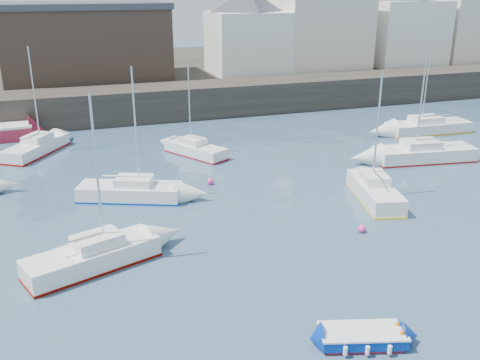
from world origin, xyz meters
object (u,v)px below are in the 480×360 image
object	(u,v)px
sailboat_h	(36,147)
buoy_far	(210,184)
blue_dinghy	(362,336)
sailboat_g	(428,127)
sailboat_c	(375,191)
buoy_near	(113,269)
sailboat_a	(93,256)
buoy_mid	(361,232)
sailboat_d	(424,153)
sailboat_b	(130,191)
sailboat_f	(195,149)

from	to	relation	value
sailboat_h	buoy_far	size ratio (longest dim) A/B	18.42
blue_dinghy	sailboat_g	world-z (taller)	sailboat_g
sailboat_c	sailboat_g	size ratio (longest dim) A/B	0.80
sailboat_c	buoy_near	world-z (taller)	sailboat_c
sailboat_a	buoy_mid	size ratio (longest dim) A/B	19.09
sailboat_d	sailboat_g	bearing A→B (deg)	50.66
sailboat_d	sailboat_c	bearing A→B (deg)	-144.29
blue_dinghy	sailboat_d	world-z (taller)	sailboat_d
sailboat_a	sailboat_g	distance (m)	32.71
buoy_mid	buoy_far	xyz separation A→B (m)	(-5.45, 9.34, 0.00)
sailboat_b	buoy_mid	size ratio (longest dim) A/B	19.02
sailboat_c	sailboat_g	world-z (taller)	sailboat_g
sailboat_f	buoy_mid	size ratio (longest dim) A/B	16.51
sailboat_f	sailboat_g	xyz separation A→B (m)	(20.63, -0.18, 0.05)
blue_dinghy	sailboat_f	bearing A→B (deg)	89.93
sailboat_f	sailboat_g	bearing A→B (deg)	-0.50
buoy_mid	sailboat_d	bearing A→B (deg)	40.57
sailboat_g	buoy_mid	size ratio (longest dim) A/B	22.69
blue_dinghy	buoy_near	xyz separation A→B (m)	(-7.77, 8.29, -0.32)
sailboat_f	buoy_far	bearing A→B (deg)	-95.93
sailboat_h	buoy_mid	size ratio (longest dim) A/B	19.18
sailboat_c	buoy_far	xyz separation A→B (m)	(-8.48, 5.72, -0.58)
buoy_mid	buoy_far	bearing A→B (deg)	120.27
sailboat_g	buoy_near	size ratio (longest dim) A/B	21.26
buoy_far	sailboat_a	bearing A→B (deg)	-132.68
sailboat_h	buoy_near	distance (m)	20.04
sailboat_b	sailboat_d	size ratio (longest dim) A/B	0.84
sailboat_f	sailboat_b	bearing A→B (deg)	-128.97
sailboat_d	buoy_far	world-z (taller)	sailboat_d
blue_dinghy	sailboat_d	size ratio (longest dim) A/B	0.35
sailboat_d	sailboat_g	world-z (taller)	sailboat_g
sailboat_a	blue_dinghy	bearing A→B (deg)	-45.72
sailboat_g	buoy_far	world-z (taller)	sailboat_g
sailboat_a	sailboat_b	distance (m)	8.18
sailboat_c	sailboat_h	xyz separation A→B (m)	(-19.07, 16.39, -0.06)
sailboat_c	sailboat_h	bearing A→B (deg)	139.33
sailboat_g	sailboat_h	world-z (taller)	sailboat_g
sailboat_g	sailboat_f	bearing A→B (deg)	179.50
buoy_mid	sailboat_b	bearing A→B (deg)	141.47
buoy_far	sailboat_c	bearing A→B (deg)	-33.96
sailboat_d	sailboat_g	distance (m)	8.36
blue_dinghy	buoy_far	bearing A→B (deg)	92.07
sailboat_f	sailboat_h	world-z (taller)	sailboat_h
sailboat_f	buoy_far	world-z (taller)	sailboat_f
sailboat_a	sailboat_c	size ratio (longest dim) A/B	1.05
sailboat_c	buoy_near	bearing A→B (deg)	-167.90
sailboat_a	buoy_near	xyz separation A→B (m)	(0.78, -0.48, -0.55)
sailboat_c	buoy_mid	world-z (taller)	sailboat_c
sailboat_a	buoy_mid	bearing A→B (deg)	-3.23
sailboat_f	sailboat_h	size ratio (longest dim) A/B	0.86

